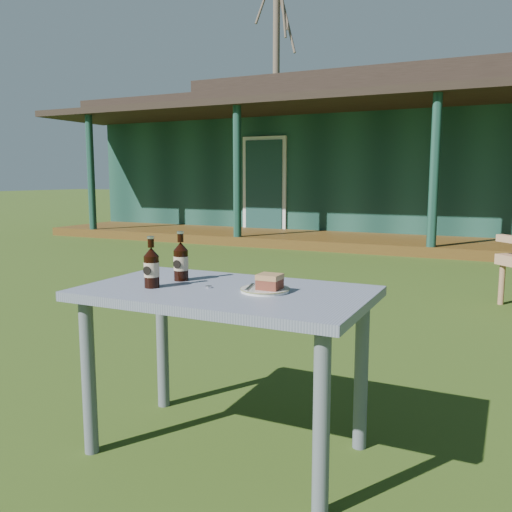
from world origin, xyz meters
The scene contains 10 objects.
ground centered at (0.00, 0.00, 0.00)m, with size 80.00×80.00×0.00m, color #334916.
pavilion centered at (0.00, 9.39, 1.61)m, with size 15.80×8.30×3.45m.
tree_left centered at (-8.00, 17.50, 5.25)m, with size 0.28×0.28×10.50m, color brown.
cafe_table centered at (0.00, -1.60, 0.62)m, with size 1.20×0.70×0.72m.
plate centered at (0.17, -1.58, 0.73)m, with size 0.20×0.20×0.01m.
cake_slice centered at (0.20, -1.59, 0.77)m, with size 0.09×0.09×0.06m.
fork centered at (0.11, -1.59, 0.74)m, with size 0.01×0.14×0.00m, color silver.
cola_bottle_near centered at (-0.27, -1.52, 0.81)m, with size 0.07×0.07×0.22m.
cola_bottle_far centered at (-0.30, -1.71, 0.81)m, with size 0.07×0.07×0.22m.
bottle_cap centered at (-0.07, -1.61, 0.72)m, with size 0.03×0.03×0.01m, color silver.
Camera 1 is at (1.07, -3.56, 1.18)m, focal length 38.00 mm.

